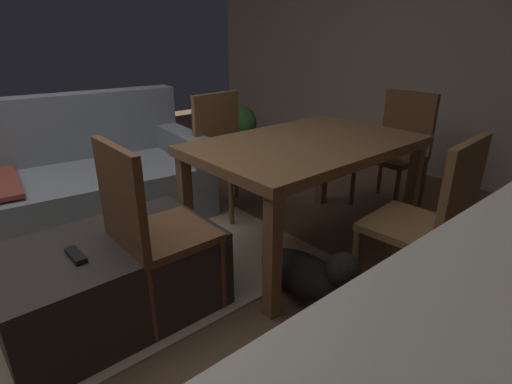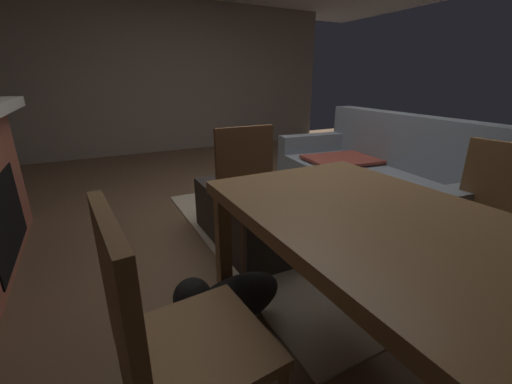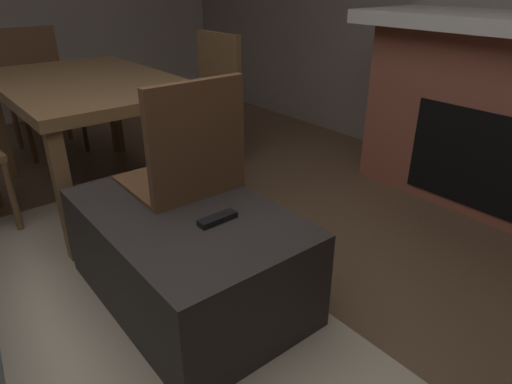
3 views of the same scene
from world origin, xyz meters
TOP-DOWN VIEW (x-y plane):
  - floor at (0.00, 0.00)m, footprint 8.67×8.67m
  - area_rug at (0.25, 0.19)m, footprint 2.60×2.00m
  - ottoman_coffee_table at (0.25, -0.42)m, footprint 1.03×0.66m
  - tv_remote at (0.09, -0.48)m, footprint 0.05×0.16m
  - dining_table at (1.53, -0.54)m, footprint 1.44×0.93m
  - dining_chair_west at (0.41, -0.54)m, footprint 0.44×0.44m
  - dining_chair_east at (2.64, -0.54)m, footprint 0.44×0.44m
  - dining_chair_south at (1.53, -1.40)m, footprint 0.47×0.47m
  - small_dog at (1.07, -1.00)m, footprint 0.32×0.60m

SIDE VIEW (x-z plane):
  - floor at x=0.00m, z-range 0.00..0.00m
  - area_rug at x=0.25m, z-range 0.00..0.01m
  - small_dog at x=1.07m, z-range 0.02..0.35m
  - ottoman_coffee_table at x=0.25m, z-range 0.00..0.43m
  - tv_remote at x=0.09m, z-range 0.43..0.46m
  - dining_chair_west at x=0.41m, z-range 0.06..0.99m
  - dining_chair_east at x=2.64m, z-range 0.06..0.99m
  - dining_chair_south at x=1.53m, z-range 0.06..0.99m
  - dining_table at x=1.53m, z-range 0.29..1.03m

